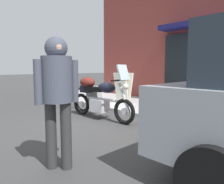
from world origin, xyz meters
TOP-DOWN VIEW (x-y plane):
  - ground_plane at (0.00, 0.00)m, footprint 80.00×80.00m
  - touring_motorcycle at (-0.37, 0.32)m, footprint 2.11×0.62m
  - parked_bicycle at (-2.00, 0.60)m, footprint 1.74×0.48m
  - pedestrian_walking at (1.46, -1.81)m, footprint 0.45×0.55m
  - sandwich_board_sign at (-1.15, 2.04)m, footprint 0.55×0.43m

SIDE VIEW (x-z plane):
  - ground_plane at x=0.00m, z-range 0.00..0.00m
  - parked_bicycle at x=-2.00m, z-range -0.09..0.86m
  - touring_motorcycle at x=-0.37m, z-range -0.10..1.28m
  - sandwich_board_sign at x=-1.15m, z-range 0.13..1.14m
  - pedestrian_walking at x=1.46m, z-range 0.22..1.91m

